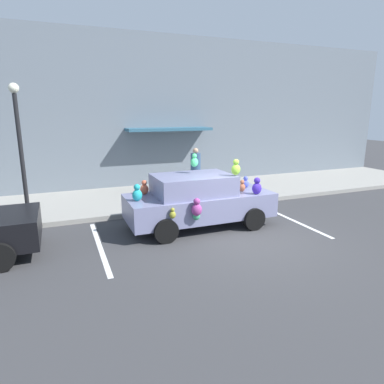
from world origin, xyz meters
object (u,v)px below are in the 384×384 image
plush_covered_car (198,200)px  pedestrian_near_shopfront (196,173)px  street_lamp_post (20,139)px  teddy_bear_on_sidewalk (183,195)px

plush_covered_car → pedestrian_near_shopfront: 3.51m
street_lamp_post → pedestrian_near_shopfront: (5.86, 1.21, -1.57)m
plush_covered_car → pedestrian_near_shopfront: size_ratio=2.37×
street_lamp_post → plush_covered_car: bearing=-24.1°
pedestrian_near_shopfront → street_lamp_post: bearing=-168.4°
street_lamp_post → pedestrian_near_shopfront: 6.19m
teddy_bear_on_sidewalk → street_lamp_post: size_ratio=0.14×
plush_covered_car → teddy_bear_on_sidewalk: size_ratio=7.48×
plush_covered_car → pedestrian_near_shopfront: (1.27, 3.26, 0.17)m
plush_covered_car → street_lamp_post: size_ratio=1.08×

